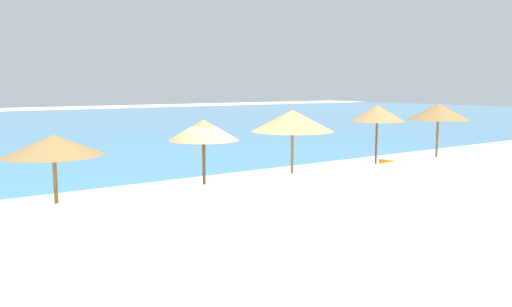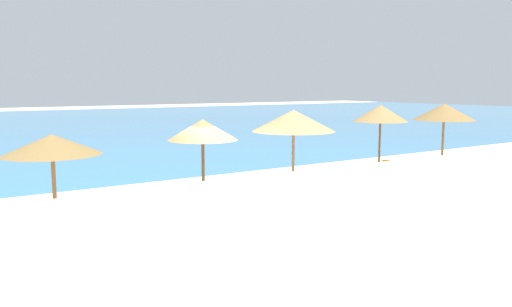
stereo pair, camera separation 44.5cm
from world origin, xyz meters
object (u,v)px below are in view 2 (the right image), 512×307
object	(u,v)px
beach_umbrella_4	(293,121)
beach_umbrella_6	(444,112)
beach_umbrella_3	(203,130)
lounge_chair_1	(386,178)
beach_umbrella_2	(52,145)
beach_umbrella_5	(381,113)

from	to	relation	value
beach_umbrella_4	beach_umbrella_6	size ratio (longest dim) A/B	0.98
beach_umbrella_3	lounge_chair_1	world-z (taller)	beach_umbrella_3
beach_umbrella_3	beach_umbrella_2	bearing A→B (deg)	178.88
beach_umbrella_5	lounge_chair_1	bearing A→B (deg)	-101.31
lounge_chair_1	beach_umbrella_2	bearing A→B (deg)	65.84
beach_umbrella_6	lounge_chair_1	bearing A→B (deg)	-172.81
beach_umbrella_3	beach_umbrella_5	distance (m)	7.09
beach_umbrella_5	beach_umbrella_6	distance (m)	3.70
beach_umbrella_2	beach_umbrella_6	xyz separation A→B (m)	(14.78, -0.04, 0.36)
beach_umbrella_2	beach_umbrella_3	xyz separation A→B (m)	(3.99, -0.08, 0.17)
beach_umbrella_4	beach_umbrella_5	world-z (taller)	beach_umbrella_5
beach_umbrella_2	lounge_chair_1	bearing A→B (deg)	-2.67
beach_umbrella_2	beach_umbrella_5	world-z (taller)	beach_umbrella_5
beach_umbrella_4	beach_umbrella_5	xyz separation A→B (m)	(3.79, -0.14, 0.12)
beach_umbrella_4	beach_umbrella_2	bearing A→B (deg)	-179.68
beach_umbrella_3	beach_umbrella_4	size ratio (longest dim) A/B	0.94
beach_umbrella_2	beach_umbrella_4	distance (m)	7.29
beach_umbrella_2	beach_umbrella_5	size ratio (longest dim) A/B	0.84
beach_umbrella_4	beach_umbrella_6	bearing A→B (deg)	-0.58
beach_umbrella_3	lounge_chair_1	xyz separation A→B (m)	(7.01, -0.43, -2.01)
beach_umbrella_2	beach_umbrella_5	bearing A→B (deg)	-0.54
beach_umbrella_2	beach_umbrella_4	bearing A→B (deg)	0.32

